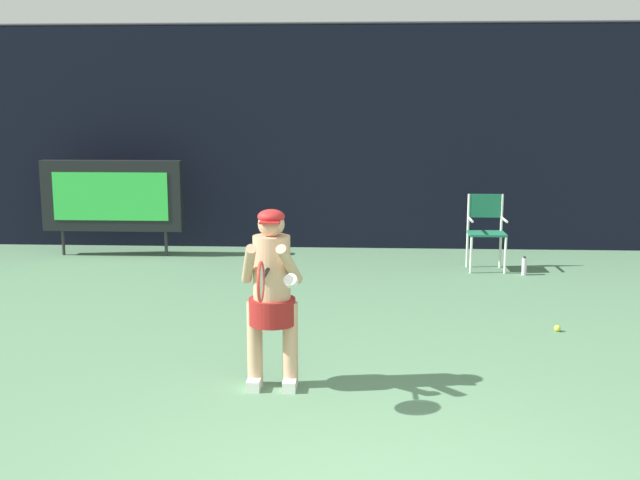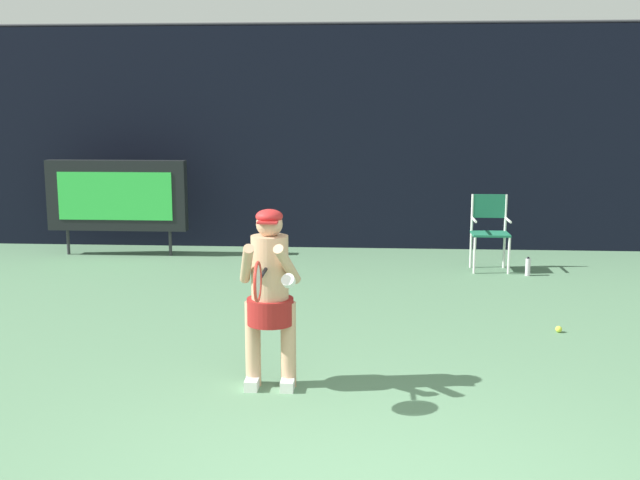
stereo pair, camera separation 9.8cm
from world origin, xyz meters
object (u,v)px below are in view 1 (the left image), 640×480
at_px(tennis_player, 272,291).
at_px(tennis_racket, 261,281).
at_px(scoreboard, 112,196).
at_px(water_bottle, 524,266).
at_px(umpire_chair, 486,227).
at_px(tennis_ball_loose, 557,328).

height_order(tennis_player, tennis_racket, tennis_player).
distance_m(scoreboard, water_bottle, 6.32).
xyz_separation_m(scoreboard, tennis_racket, (3.14, -6.16, 0.10)).
bearing_deg(umpire_chair, tennis_ball_loose, -84.86).
xyz_separation_m(water_bottle, tennis_racket, (-3.03, -5.07, 0.92)).
bearing_deg(water_bottle, tennis_player, -123.79).
xyz_separation_m(tennis_player, tennis_ball_loose, (2.80, 1.76, -0.80)).
height_order(tennis_player, tennis_ball_loose, tennis_player).
xyz_separation_m(scoreboard, tennis_ball_loose, (5.96, -3.83, -0.91)).
bearing_deg(umpire_chair, tennis_racket, -115.05).
relative_size(scoreboard, tennis_ball_loose, 32.35).
distance_m(tennis_player, tennis_ball_loose, 3.41).
bearing_deg(tennis_player, tennis_ball_loose, 32.12).
bearing_deg(tennis_ball_loose, scoreboard, 147.26).
bearing_deg(tennis_racket, tennis_player, 82.37).
height_order(scoreboard, tennis_ball_loose, scoreboard).
xyz_separation_m(water_bottle, tennis_player, (-3.01, -4.51, 0.71)).
relative_size(tennis_player, tennis_racket, 2.51).
distance_m(tennis_racket, tennis_ball_loose, 3.79).
distance_m(umpire_chair, tennis_player, 5.48).
height_order(scoreboard, water_bottle, scoreboard).
bearing_deg(water_bottle, tennis_racket, -120.83).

